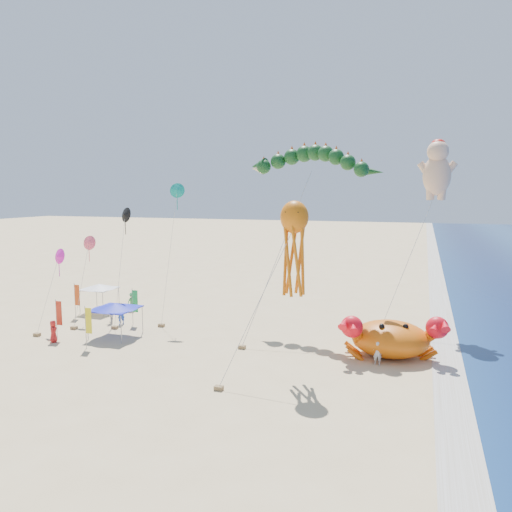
{
  "coord_description": "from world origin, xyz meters",
  "views": [
    {
      "loc": [
        10.1,
        -33.94,
        11.39
      ],
      "look_at": [
        -2.0,
        2.0,
        6.5
      ],
      "focal_mm": 35.0,
      "sensor_mm": 36.0,
      "label": 1
    }
  ],
  "objects_px": {
    "dragon_kite": "(309,165)",
    "canopy_white": "(99,287)",
    "crab_inflatable": "(390,338)",
    "cherub_kite": "(437,168)",
    "canopy_blue": "(115,306)",
    "octopus_kite": "(294,241)"
  },
  "relations": [
    {
      "from": "cherub_kite",
      "to": "dragon_kite",
      "type": "bearing_deg",
      "value": -158.11
    },
    {
      "from": "dragon_kite",
      "to": "cherub_kite",
      "type": "distance_m",
      "value": 10.72
    },
    {
      "from": "cherub_kite",
      "to": "canopy_white",
      "type": "distance_m",
      "value": 32.25
    },
    {
      "from": "crab_inflatable",
      "to": "cherub_kite",
      "type": "bearing_deg",
      "value": 74.68
    },
    {
      "from": "crab_inflatable",
      "to": "canopy_blue",
      "type": "relative_size",
      "value": 2.0
    },
    {
      "from": "crab_inflatable",
      "to": "canopy_white",
      "type": "height_order",
      "value": "crab_inflatable"
    },
    {
      "from": "dragon_kite",
      "to": "canopy_white",
      "type": "distance_m",
      "value": 22.87
    },
    {
      "from": "cherub_kite",
      "to": "octopus_kite",
      "type": "distance_m",
      "value": 17.83
    },
    {
      "from": "dragon_kite",
      "to": "canopy_blue",
      "type": "distance_m",
      "value": 19.3
    },
    {
      "from": "crab_inflatable",
      "to": "canopy_blue",
      "type": "bearing_deg",
      "value": -175.16
    },
    {
      "from": "octopus_kite",
      "to": "canopy_blue",
      "type": "xyz_separation_m",
      "value": [
        -15.25,
        3.12,
        -5.92
      ]
    },
    {
      "from": "dragon_kite",
      "to": "canopy_blue",
      "type": "relative_size",
      "value": 4.15
    },
    {
      "from": "octopus_kite",
      "to": "canopy_white",
      "type": "distance_m",
      "value": 24.27
    },
    {
      "from": "crab_inflatable",
      "to": "dragon_kite",
      "type": "height_order",
      "value": "dragon_kite"
    },
    {
      "from": "crab_inflatable",
      "to": "octopus_kite",
      "type": "relative_size",
      "value": 0.66
    },
    {
      "from": "octopus_kite",
      "to": "canopy_white",
      "type": "relative_size",
      "value": 3.52
    },
    {
      "from": "crab_inflatable",
      "to": "dragon_kite",
      "type": "bearing_deg",
      "value": 140.16
    },
    {
      "from": "canopy_white",
      "to": "cherub_kite",
      "type": "bearing_deg",
      "value": 9.99
    },
    {
      "from": "canopy_blue",
      "to": "dragon_kite",
      "type": "bearing_deg",
      "value": 29.58
    },
    {
      "from": "crab_inflatable",
      "to": "canopy_blue",
      "type": "height_order",
      "value": "crab_inflatable"
    },
    {
      "from": "cherub_kite",
      "to": "canopy_white",
      "type": "xyz_separation_m",
      "value": [
        -29.89,
        -5.27,
        -10.91
      ]
    },
    {
      "from": "cherub_kite",
      "to": "canopy_white",
      "type": "relative_size",
      "value": 5.09
    }
  ]
}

